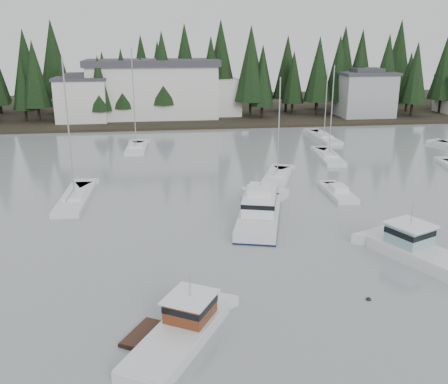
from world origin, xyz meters
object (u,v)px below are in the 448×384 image
at_px(cabin_cruiser_center, 259,213).
at_px(sailboat_5, 75,200).
at_px(sailboat_1, 136,149).
at_px(sailboat_3, 329,158).
at_px(lobster_boat_brown, 179,333).
at_px(sailboat_8, 324,138).
at_px(house_west, 82,99).
at_px(sailboat_4, 277,178).
at_px(harbor_inn, 164,89).
at_px(runabout_1, 338,194).
at_px(lobster_boat_teal, 423,254).
at_px(house_east_a, 365,93).

relative_size(cabin_cruiser_center, sailboat_5, 0.80).
xyz_separation_m(sailboat_1, sailboat_3, (25.55, -8.85, -0.02)).
relative_size(lobster_boat_brown, sailboat_8, 0.71).
xyz_separation_m(house_west, sailboat_4, (26.80, -41.52, -4.59)).
bearing_deg(cabin_cruiser_center, sailboat_5, 81.00).
bearing_deg(sailboat_4, house_west, 54.14).
distance_m(harbor_inn, sailboat_3, 42.13).
bearing_deg(lobster_boat_brown, runabout_1, -6.10).
bearing_deg(sailboat_8, lobster_boat_brown, 153.66).
bearing_deg(sailboat_8, sailboat_5, 127.75).
relative_size(harbor_inn, sailboat_3, 2.34).
bearing_deg(cabin_cruiser_center, lobster_boat_teal, -118.78).
distance_m(house_west, lobster_boat_brown, 73.28).
height_order(lobster_boat_teal, sailboat_4, sailboat_4).
relative_size(sailboat_3, sailboat_4, 1.06).
relative_size(house_west, house_east_a, 0.90).
bearing_deg(sailboat_8, lobster_boat_teal, 170.05).
distance_m(sailboat_1, sailboat_8, 29.62).
bearing_deg(lobster_boat_teal, sailboat_8, -33.77).
bearing_deg(sailboat_4, cabin_cruiser_center, -178.81).
xyz_separation_m(sailboat_4, sailboat_5, (-21.71, -5.12, 0.01)).
height_order(cabin_cruiser_center, lobster_boat_teal, lobster_boat_teal).
xyz_separation_m(house_west, lobster_boat_brown, (14.12, -71.79, -4.20)).
bearing_deg(house_east_a, cabin_cruiser_center, -120.85).
xyz_separation_m(sailboat_8, runabout_1, (-8.11, -28.67, 0.08)).
height_order(sailboat_3, runabout_1, sailboat_3).
height_order(sailboat_1, sailboat_8, sailboat_1).
bearing_deg(sailboat_8, house_west, 63.43).
xyz_separation_m(house_east_a, sailboat_8, (-14.32, -18.64, -4.85)).
relative_size(lobster_boat_teal, runabout_1, 1.42).
relative_size(sailboat_4, runabout_1, 1.86).
bearing_deg(harbor_inn, house_west, -167.48).
bearing_deg(sailboat_3, house_west, 53.43).
height_order(house_west, harbor_inn, harbor_inn).
height_order(house_east_a, lobster_boat_brown, house_east_a).
bearing_deg(sailboat_5, runabout_1, -91.22).
height_order(house_east_a, sailboat_5, sailboat_5).
xyz_separation_m(lobster_boat_brown, sailboat_1, (-3.75, 47.84, -0.36)).
bearing_deg(sailboat_4, sailboat_3, -25.02).
bearing_deg(house_east_a, lobster_boat_brown, -119.39).
relative_size(house_east_a, lobster_boat_teal, 1.16).
bearing_deg(runabout_1, sailboat_1, 42.07).
relative_size(sailboat_4, sailboat_8, 1.03).
bearing_deg(runabout_1, cabin_cruiser_center, 124.05).
bearing_deg(lobster_boat_brown, cabin_cruiser_center, 5.89).
distance_m(lobster_boat_brown, cabin_cruiser_center, 19.03).
height_order(lobster_boat_brown, sailboat_8, sailboat_8).
height_order(sailboat_3, sailboat_5, sailboat_5).
distance_m(harbor_inn, sailboat_4, 46.72).
distance_m(sailboat_4, sailboat_5, 22.30).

